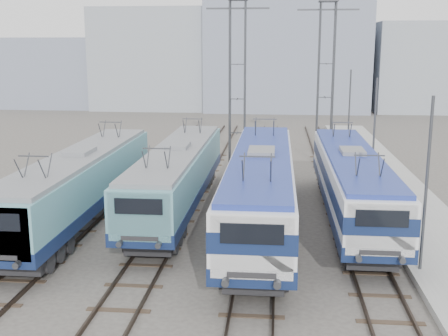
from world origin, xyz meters
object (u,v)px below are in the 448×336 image
at_px(mast_front, 426,189).
at_px(catenary_tower_west, 237,76).
at_px(mast_mid, 374,138).
at_px(locomotive_center_left, 178,174).
at_px(mast_rear, 349,114).
at_px(locomotive_center_right, 261,184).
at_px(locomotive_far_right, 352,179).
at_px(catenary_tower_east, 326,75).
at_px(locomotive_far_left, 80,182).

bearing_deg(mast_front, catenary_tower_west, 113.27).
xyz_separation_m(catenary_tower_west, mast_mid, (8.60, -8.00, -3.14)).
height_order(locomotive_center_left, mast_mid, mast_mid).
bearing_deg(mast_rear, catenary_tower_west, -155.06).
height_order(locomotive_center_right, mast_rear, mast_rear).
bearing_deg(locomotive_far_right, mast_front, -75.00).
bearing_deg(catenary_tower_east, mast_front, -84.55).
relative_size(locomotive_center_right, mast_mid, 2.66).
xyz_separation_m(locomotive_far_right, catenary_tower_west, (-6.75, 13.09, 4.44)).
height_order(locomotive_center_left, catenary_tower_east, catenary_tower_east).
distance_m(locomotive_far_left, catenary_tower_west, 16.89).
relative_size(locomotive_far_right, catenary_tower_east, 1.43).
xyz_separation_m(locomotive_center_right, mast_mid, (6.35, 7.14, 1.13)).
distance_m(locomotive_center_right, mast_rear, 20.20).
xyz_separation_m(catenary_tower_east, mast_mid, (2.10, -10.00, -3.14)).
xyz_separation_m(locomotive_center_left, catenary_tower_east, (8.75, 14.45, 4.49)).
height_order(locomotive_center_left, catenary_tower_west, catenary_tower_west).
height_order(catenary_tower_east, mast_front, catenary_tower_east).
relative_size(catenary_tower_west, mast_rear, 1.71).
xyz_separation_m(locomotive_far_left, locomotive_far_right, (13.50, 1.73, 0.03)).
height_order(locomotive_center_left, locomotive_far_right, locomotive_center_left).
relative_size(catenary_tower_east, mast_mid, 1.71).
bearing_deg(mast_mid, mast_rear, 90.00).
xyz_separation_m(locomotive_center_left, catenary_tower_west, (2.25, 12.45, 4.49)).
distance_m(locomotive_center_right, mast_front, 8.07).
height_order(locomotive_center_left, mast_rear, mast_rear).
relative_size(locomotive_center_left, mast_rear, 2.46).
bearing_deg(locomotive_center_left, mast_front, -34.83).
xyz_separation_m(locomotive_center_left, mast_front, (10.85, -7.55, 1.34)).
bearing_deg(mast_front, locomotive_center_right, 142.58).
bearing_deg(locomotive_far_left, mast_mid, 23.98).
distance_m(catenary_tower_west, catenary_tower_east, 6.80).
height_order(locomotive_center_right, catenary_tower_east, catenary_tower_east).
bearing_deg(mast_mid, catenary_tower_west, 137.07).
bearing_deg(locomotive_center_right, locomotive_far_right, 24.47).
bearing_deg(locomotive_far_left, locomotive_far_right, 7.31).
relative_size(catenary_tower_west, catenary_tower_east, 1.00).
bearing_deg(catenary_tower_west, catenary_tower_east, 17.10).
height_order(locomotive_center_right, mast_mid, mast_mid).
relative_size(locomotive_center_left, locomotive_center_right, 0.93).
distance_m(locomotive_center_right, catenary_tower_east, 18.17).
xyz_separation_m(mast_mid, mast_rear, (0.00, 12.00, 0.00)).
bearing_deg(mast_rear, locomotive_center_left, -123.41).
bearing_deg(mast_front, mast_mid, 90.00).
height_order(locomotive_far_left, mast_mid, mast_mid).
bearing_deg(locomotive_center_right, locomotive_center_left, 149.11).
height_order(catenary_tower_east, mast_mid, catenary_tower_east).
height_order(locomotive_far_left, mast_rear, mast_rear).
relative_size(mast_mid, mast_rear, 1.00).
relative_size(locomotive_center_left, catenary_tower_east, 1.44).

